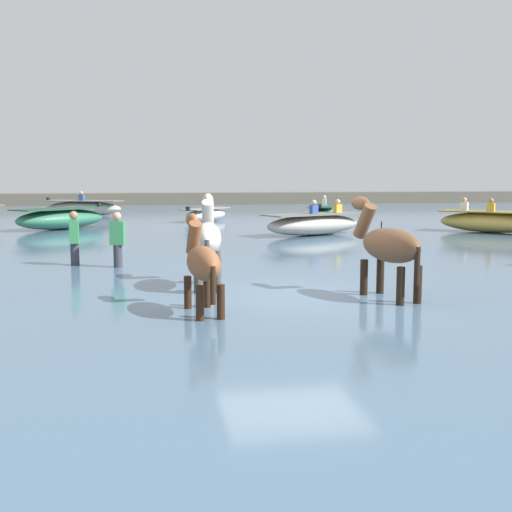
# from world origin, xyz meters

# --- Properties ---
(ground_plane) EXTENTS (120.00, 120.00, 0.00)m
(ground_plane) POSITION_xyz_m (0.00, 0.00, 0.00)
(ground_plane) COLOR #756B56
(water_surface) EXTENTS (90.00, 90.00, 0.36)m
(water_surface) POSITION_xyz_m (0.00, 10.00, 0.18)
(water_surface) COLOR slate
(water_surface) RESTS_ON ground
(horse_lead_chestnut) EXTENTS (0.61, 1.71, 1.85)m
(horse_lead_chestnut) POSITION_xyz_m (-1.69, -1.19, 1.09)
(horse_lead_chestnut) COLOR brown
(horse_lead_chestnut) RESTS_ON ground
(horse_trailing_pinto) EXTENTS (0.66, 1.94, 2.10)m
(horse_trailing_pinto) POSITION_xyz_m (-1.39, 1.06, 1.24)
(horse_trailing_pinto) COLOR beige
(horse_trailing_pinto) RESTS_ON ground
(horse_flank_bay) EXTENTS (0.88, 1.92, 2.08)m
(horse_flank_bay) POSITION_xyz_m (1.53, -0.53, 1.23)
(horse_flank_bay) COLOR brown
(horse_flank_bay) RESTS_ON ground
(boat_far_inshore) EXTENTS (2.62, 3.03, 1.07)m
(boat_far_inshore) POSITION_xyz_m (0.16, 18.44, 0.66)
(boat_far_inshore) COLOR silver
(boat_far_inshore) RESTS_ON water_surface
(boat_near_starboard) EXTENTS (3.79, 3.55, 0.95)m
(boat_near_starboard) POSITION_xyz_m (-5.76, 15.11, 0.77)
(boat_near_starboard) COLOR #337556
(boat_near_starboard) RESTS_ON water_surface
(boat_near_port) EXTENTS (3.64, 3.56, 1.26)m
(boat_near_port) POSITION_xyz_m (9.94, 11.01, 0.76)
(boat_near_port) COLOR gold
(boat_near_port) RESTS_ON water_surface
(boat_mid_channel) EXTENTS (4.29, 2.74, 1.27)m
(boat_mid_channel) POSITION_xyz_m (-5.66, 23.42, 0.76)
(boat_mid_channel) COLOR #B2AD9E
(boat_mid_channel) RESTS_ON water_surface
(boat_distant_west) EXTENTS (4.08, 2.78, 1.23)m
(boat_distant_west) POSITION_xyz_m (3.27, 11.09, 0.74)
(boat_distant_west) COLOR #B2AD9E
(boat_distant_west) RESTS_ON water_surface
(boat_mid_outer) EXTENTS (2.38, 3.90, 1.14)m
(boat_mid_outer) POSITION_xyz_m (5.70, 18.63, 0.70)
(boat_mid_outer) COLOR #337556
(boat_mid_outer) RESTS_ON water_surface
(person_wading_close) EXTENTS (0.21, 0.33, 1.63)m
(person_wading_close) POSITION_xyz_m (-4.17, 4.60, 0.87)
(person_wading_close) COLOR #383842
(person_wading_close) RESTS_ON ground
(person_onlooker_left) EXTENTS (0.35, 0.26, 1.63)m
(person_onlooker_left) POSITION_xyz_m (-3.17, 4.07, 0.87)
(person_onlooker_left) COLOR #383842
(person_onlooker_left) RESTS_ON ground
(channel_buoy) EXTENTS (0.32, 0.32, 0.74)m
(channel_buoy) POSITION_xyz_m (4.29, 7.18, 0.53)
(channel_buoy) COLOR yellow
(channel_buoy) RESTS_ON water_surface
(far_shoreline) EXTENTS (80.00, 2.40, 1.19)m
(far_shoreline) POSITION_xyz_m (0.00, 35.72, 0.60)
(far_shoreline) COLOR #605B4C
(far_shoreline) RESTS_ON ground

